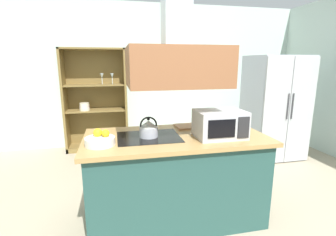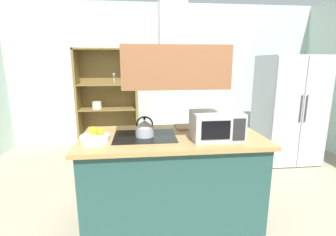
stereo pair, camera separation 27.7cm
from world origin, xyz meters
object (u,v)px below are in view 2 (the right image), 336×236
object	(u,v)px
cutting_board	(191,127)
microwave	(216,125)
dish_cabinet	(108,105)
fruit_bowl	(95,138)
kettle	(145,128)
wine_glass_on_counter	(239,116)
refrigerator	(288,110)

from	to	relation	value
cutting_board	microwave	xyz separation A→B (m)	(0.16, -0.43, 0.12)
dish_cabinet	fruit_bowl	world-z (taller)	dish_cabinet
dish_cabinet	kettle	size ratio (longest dim) A/B	9.27
dish_cabinet	microwave	size ratio (longest dim) A/B	4.04
microwave	wine_glass_on_counter	world-z (taller)	microwave
cutting_board	microwave	world-z (taller)	microwave
wine_glass_on_counter	dish_cabinet	bearing A→B (deg)	126.00
kettle	cutting_board	world-z (taller)	kettle
microwave	fruit_bowl	bearing A→B (deg)	-179.76
cutting_board	wine_glass_on_counter	bearing A→B (deg)	-15.95
kettle	wine_glass_on_counter	size ratio (longest dim) A/B	0.97
kettle	fruit_bowl	distance (m)	0.47
refrigerator	dish_cabinet	bearing A→B (deg)	160.55
kettle	wine_glass_on_counter	bearing A→B (deg)	8.27
refrigerator	cutting_board	world-z (taller)	refrigerator
refrigerator	dish_cabinet	distance (m)	3.18
refrigerator	kettle	bearing A→B (deg)	-149.44
dish_cabinet	cutting_board	size ratio (longest dim) A/B	5.46
refrigerator	wine_glass_on_counter	bearing A→B (deg)	-137.09
dish_cabinet	fruit_bowl	distance (m)	2.60
wine_glass_on_counter	fruit_bowl	distance (m)	1.49
kettle	cutting_board	size ratio (longest dim) A/B	0.59
refrigerator	fruit_bowl	world-z (taller)	refrigerator
kettle	wine_glass_on_counter	world-z (taller)	wine_glass_on_counter
kettle	fruit_bowl	bearing A→B (deg)	-162.04
microwave	dish_cabinet	bearing A→B (deg)	117.17
kettle	fruit_bowl	xyz separation A→B (m)	(-0.45, -0.14, -0.04)
dish_cabinet	fruit_bowl	size ratio (longest dim) A/B	7.11
wine_glass_on_counter	microwave	bearing A→B (deg)	-139.93
refrigerator	microwave	world-z (taller)	refrigerator
kettle	cutting_board	distance (m)	0.60
fruit_bowl	refrigerator	bearing A→B (deg)	28.71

